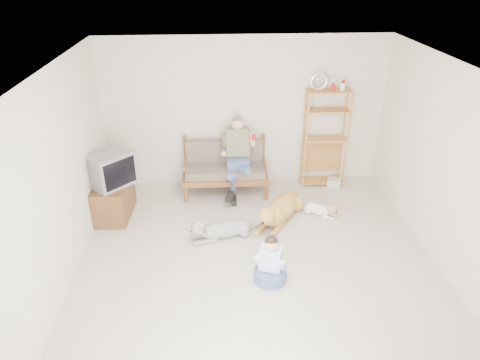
{
  "coord_description": "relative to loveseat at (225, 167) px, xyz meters",
  "views": [
    {
      "loc": [
        -0.55,
        -4.5,
        3.86
      ],
      "look_at": [
        -0.19,
        1.0,
        0.94
      ],
      "focal_mm": 32.0,
      "sensor_mm": 36.0,
      "label": 1
    }
  ],
  "objects": [
    {
      "name": "floor",
      "position": [
        0.38,
        -2.37,
        -0.49
      ],
      "size": [
        5.5,
        5.5,
        0.0
      ],
      "primitive_type": "plane",
      "color": "beige",
      "rests_on": "ground"
    },
    {
      "name": "book_stack",
      "position": [
        2.04,
        0.03,
        -0.41
      ],
      "size": [
        0.29,
        0.26,
        0.15
      ],
      "primitive_type": "cube",
      "rotation": [
        0.0,
        0.0,
        -0.41
      ],
      "color": "silver",
      "rests_on": "ground"
    },
    {
      "name": "tv_stand",
      "position": [
        -1.85,
        -0.7,
        -0.19
      ],
      "size": [
        0.54,
        0.92,
        0.6
      ],
      "rotation": [
        0.0,
        0.0,
        -0.05
      ],
      "color": "brown",
      "rests_on": "ground"
    },
    {
      "name": "ceiling",
      "position": [
        0.38,
        -2.37,
        2.21
      ],
      "size": [
        5.5,
        5.5,
        0.0
      ],
      "primitive_type": "plane",
      "rotation": [
        3.14,
        0.0,
        0.0
      ],
      "color": "silver",
      "rests_on": "ground"
    },
    {
      "name": "shaggy_dog",
      "position": [
        -0.13,
        -1.46,
        -0.34
      ],
      "size": [
        1.15,
        0.5,
        0.35
      ],
      "rotation": [
        0.0,
        0.0,
        -1.29
      ],
      "color": "white",
      "rests_on": "ground"
    },
    {
      "name": "terrier",
      "position": [
        1.57,
        -0.94,
        -0.38
      ],
      "size": [
        0.6,
        0.46,
        0.26
      ],
      "rotation": [
        0.0,
        0.0,
        0.95
      ],
      "color": "white",
      "rests_on": "ground"
    },
    {
      "name": "golden_retriever",
      "position": [
        0.83,
        -1.06,
        -0.29
      ],
      "size": [
        0.93,
        1.37,
        0.47
      ],
      "rotation": [
        0.0,
        0.0,
        -0.57
      ],
      "color": "gold",
      "rests_on": "ground"
    },
    {
      "name": "man",
      "position": [
        0.2,
        -0.19,
        0.17
      ],
      "size": [
        0.54,
        0.77,
        1.25
      ],
      "color": "#4C618C",
      "rests_on": "loveseat"
    },
    {
      "name": "loveseat",
      "position": [
        0.0,
        0.0,
        0.0
      ],
      "size": [
        1.5,
        0.71,
        0.95
      ],
      "rotation": [
        0.0,
        0.0,
        -0.0
      ],
      "color": "brown",
      "rests_on": "ground"
    },
    {
      "name": "child",
      "position": [
        0.51,
        -2.46,
        -0.24
      ],
      "size": [
        0.44,
        0.44,
        0.7
      ],
      "rotation": [
        0.0,
        0.0,
        -0.34
      ],
      "color": "#4C618C",
      "rests_on": "ground"
    },
    {
      "name": "etagere",
      "position": [
        1.82,
        0.18,
        0.44
      ],
      "size": [
        0.8,
        0.35,
        2.1
      ],
      "color": "#B9863A",
      "rests_on": "ground"
    },
    {
      "name": "wall_left",
      "position": [
        -2.12,
        -2.37,
        0.86
      ],
      "size": [
        0.0,
        5.5,
        5.5
      ],
      "primitive_type": "plane",
      "rotation": [
        1.57,
        0.0,
        1.57
      ],
      "color": "beige",
      "rests_on": "ground"
    },
    {
      "name": "wall_back",
      "position": [
        0.38,
        0.38,
        0.86
      ],
      "size": [
        5.0,
        0.0,
        5.0
      ],
      "primitive_type": "plane",
      "rotation": [
        1.57,
        0.0,
        0.0
      ],
      "color": "beige",
      "rests_on": "ground"
    },
    {
      "name": "wall_right",
      "position": [
        2.88,
        -2.37,
        0.86
      ],
      "size": [
        0.0,
        5.5,
        5.5
      ],
      "primitive_type": "plane",
      "rotation": [
        1.57,
        0.0,
        -1.57
      ],
      "color": "beige",
      "rests_on": "ground"
    },
    {
      "name": "crt_tv",
      "position": [
        -1.82,
        -0.73,
        0.38
      ],
      "size": [
        0.82,
        0.82,
        0.54
      ],
      "rotation": [
        0.0,
        0.0,
        -0.78
      ],
      "color": "slate",
      "rests_on": "tv_stand"
    },
    {
      "name": "wall_outlet",
      "position": [
        -0.87,
        0.37,
        -0.19
      ],
      "size": [
        0.12,
        0.02,
        0.08
      ],
      "primitive_type": "cube",
      "color": "white",
      "rests_on": "ground"
    }
  ]
}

